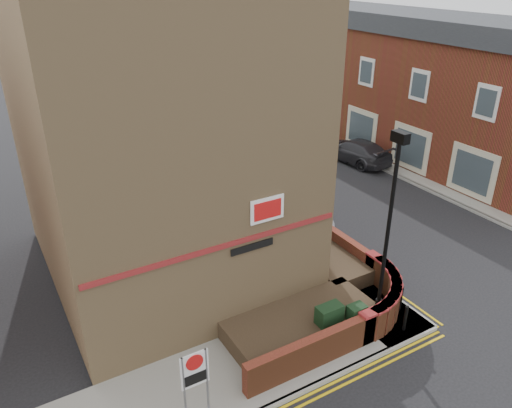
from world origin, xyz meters
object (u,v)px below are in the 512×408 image
object	(u,v)px
silver_car_near	(306,208)
zone_sign	(195,375)
utility_cabinet_large	(329,322)
lamppost	(388,232)

from	to	relation	value
silver_car_near	zone_sign	bearing A→B (deg)	-121.51
utility_cabinet_large	silver_car_near	xyz separation A→B (m)	(4.05, 6.81, -0.09)
lamppost	utility_cabinet_large	distance (m)	3.24
zone_sign	silver_car_near	size ratio (longest dim) A/B	0.58
zone_sign	utility_cabinet_large	bearing A→B (deg)	9.69
zone_sign	silver_car_near	xyz separation A→B (m)	(8.75, 7.61, -1.02)
utility_cabinet_large	zone_sign	xyz separation A→B (m)	(-4.70, -0.80, 0.92)
silver_car_near	lamppost	bearing A→B (deg)	-89.80
utility_cabinet_large	zone_sign	size ratio (longest dim) A/B	0.55
silver_car_near	utility_cabinet_large	bearing A→B (deg)	-103.27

